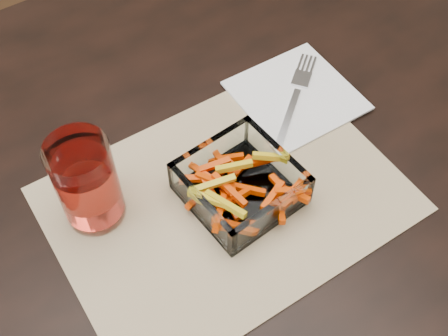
{
  "coord_description": "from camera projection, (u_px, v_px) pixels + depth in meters",
  "views": [
    {
      "loc": [
        -0.31,
        -0.43,
        1.38
      ],
      "look_at": [
        -0.07,
        -0.07,
        0.78
      ],
      "focal_mm": 45.0,
      "sensor_mm": 36.0,
      "label": 1
    }
  ],
  "objects": [
    {
      "name": "fork",
      "position": [
        296.0,
        95.0,
        0.85
      ],
      "size": [
        0.16,
        0.13,
        0.0
      ],
      "rotation": [
        0.0,
        0.0,
        -0.91
      ],
      "color": "silver",
      "rests_on": "napkin"
    },
    {
      "name": "napkin",
      "position": [
        296.0,
        95.0,
        0.85
      ],
      "size": [
        0.17,
        0.17,
        0.0
      ],
      "primitive_type": "cube",
      "rotation": [
        0.0,
        0.0,
        -0.03
      ],
      "color": "white",
      "rests_on": "placemat"
    },
    {
      "name": "tumbler",
      "position": [
        88.0,
        185.0,
        0.68
      ],
      "size": [
        0.08,
        0.08,
        0.13
      ],
      "color": "white",
      "rests_on": "placemat"
    },
    {
      "name": "dining_table",
      "position": [
        236.0,
        163.0,
        0.89
      ],
      "size": [
        1.6,
        0.9,
        0.75
      ],
      "color": "black",
      "rests_on": "ground"
    },
    {
      "name": "placemat",
      "position": [
        227.0,
        199.0,
        0.75
      ],
      "size": [
        0.46,
        0.34,
        0.0
      ],
      "primitive_type": "cube",
      "rotation": [
        0.0,
        0.0,
        -0.02
      ],
      "color": "tan",
      "rests_on": "dining_table"
    },
    {
      "name": "glass_bowl",
      "position": [
        240.0,
        185.0,
        0.73
      ],
      "size": [
        0.14,
        0.14,
        0.05
      ],
      "rotation": [
        0.0,
        0.0,
        0.07
      ],
      "color": "white",
      "rests_on": "placemat"
    }
  ]
}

